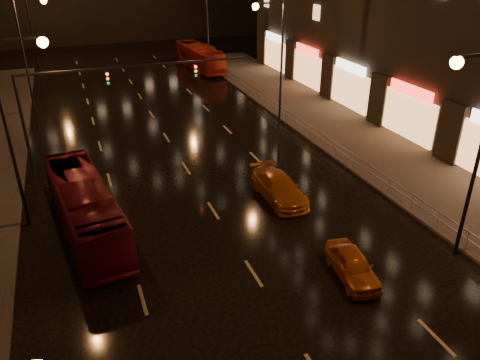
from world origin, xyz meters
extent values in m
plane|color=black|center=(0.00, 20.00, 0.00)|extent=(140.00, 140.00, 0.00)
cube|color=#38332D|center=(13.50, 15.00, 0.07)|extent=(7.00, 70.00, 0.15)
cylinder|color=black|center=(-9.60, 20.00, 3.10)|extent=(0.22, 0.22, 6.20)
cube|color=black|center=(-2.00, 20.00, 6.10)|extent=(15.20, 0.14, 0.14)
cube|color=black|center=(-4.00, 20.00, 5.45)|extent=(0.32, 0.18, 0.95)
cube|color=black|center=(2.00, 20.00, 5.45)|extent=(0.32, 0.18, 0.95)
sphere|color=#FF1E19|center=(-4.00, 19.88, 5.75)|extent=(0.18, 0.18, 0.18)
cylinder|color=black|center=(9.60, 2.00, 5.00)|extent=(0.18, 0.18, 10.00)
sphere|color=orange|center=(7.30, 2.00, 9.30)|extent=(0.50, 0.50, 0.50)
cylinder|color=#99999E|center=(10.20, 44.00, 0.65)|extent=(0.04, 0.04, 1.00)
cube|color=#99999E|center=(10.20, 18.00, 1.10)|extent=(0.05, 56.00, 0.05)
cube|color=#99999E|center=(10.20, 18.00, 0.70)|extent=(0.05, 56.00, 0.05)
imported|color=#580C17|center=(-6.68, 10.25, 1.43)|extent=(3.67, 10.49, 2.86)
imported|color=#A82310|center=(8.76, 42.93, 1.47)|extent=(3.42, 10.75, 2.94)
imported|color=#C05512|center=(4.00, 2.27, 0.62)|extent=(1.94, 3.78, 1.23)
imported|color=#C66012|center=(4.00, 10.00, 0.71)|extent=(2.07, 4.91, 1.41)
camera|label=1|loc=(-6.53, -11.70, 13.16)|focal=35.00mm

